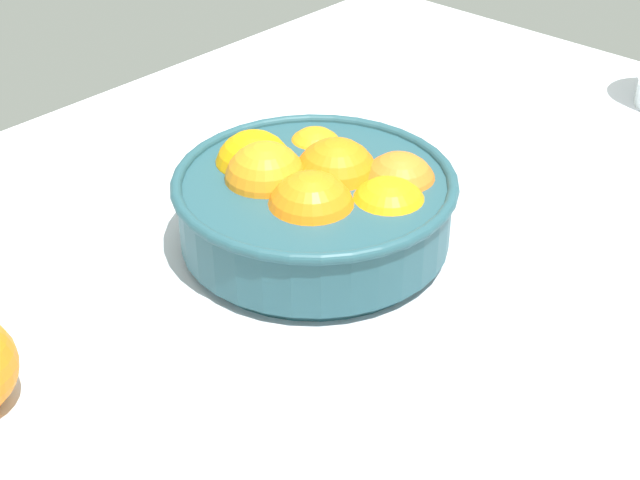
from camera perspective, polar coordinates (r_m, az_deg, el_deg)
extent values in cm
cube|color=silver|center=(90.80, -0.30, -4.42)|extent=(149.02, 106.47, 3.00)
cylinder|color=#234C56|center=(97.10, -0.31, -0.08)|extent=(25.08, 25.08, 1.20)
cylinder|color=#234C56|center=(95.02, -0.32, 1.87)|extent=(27.26, 27.26, 6.56)
torus|color=#234C56|center=(93.34, -0.32, 3.58)|extent=(28.46, 28.46, 1.20)
sphere|color=orange|center=(95.74, 0.97, 3.61)|extent=(8.80, 8.80, 8.80)
sphere|color=orange|center=(102.15, -0.29, 5.01)|extent=(6.73, 6.73, 6.73)
sphere|color=orange|center=(97.56, -3.98, 4.30)|extent=(8.13, 8.13, 8.13)
sphere|color=orange|center=(94.18, -3.29, 3.51)|extent=(8.27, 8.27, 8.27)
sphere|color=orange|center=(93.57, -0.74, 1.70)|extent=(7.04, 7.04, 7.04)
sphere|color=orange|center=(90.45, -0.54, 1.50)|extent=(8.76, 8.76, 8.76)
sphere|color=orange|center=(92.03, 4.10, 1.30)|extent=(8.39, 8.39, 8.39)
sphere|color=orange|center=(95.15, 4.74, 3.00)|extent=(7.91, 7.91, 7.91)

